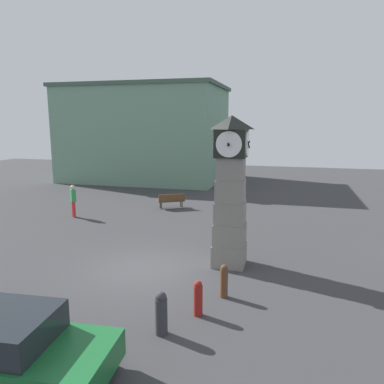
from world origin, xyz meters
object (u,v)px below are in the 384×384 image
car_by_building (7,348)px  pedestrian_crossing_lot (238,186)px  bollard_near_tower (161,313)px  clock_tower (230,194)px  bollard_mid_row (198,298)px  pedestrian_by_cars (73,199)px  bench (171,200)px  bollard_far_row (224,281)px

car_by_building → pedestrian_crossing_lot: pedestrian_crossing_lot is taller
bollard_near_tower → car_by_building: (-2.38, -2.42, 0.19)m
car_by_building → pedestrian_crossing_lot: 18.80m
clock_tower → bollard_near_tower: size_ratio=4.84×
bollard_mid_row → car_by_building: bearing=-130.6°
clock_tower → pedestrian_by_cars: clock_tower is taller
pedestrian_crossing_lot → pedestrian_by_cars: 10.45m
bollard_near_tower → bench: bollard_near_tower is taller
clock_tower → pedestrian_crossing_lot: 11.51m
car_by_building → bollard_near_tower: bearing=45.5°
bollard_near_tower → car_by_building: size_ratio=0.27×
bench → bollard_near_tower: bearing=-73.0°
bollard_mid_row → pedestrian_by_cars: size_ratio=0.56×
car_by_building → bench: 15.54m
bollard_far_row → bench: (-5.12, 10.68, 0.01)m
car_by_building → pedestrian_by_cars: pedestrian_by_cars is taller
car_by_building → pedestrian_crossing_lot: size_ratio=2.39×
pedestrian_crossing_lot → bollard_near_tower: bearing=-88.5°
pedestrian_crossing_lot → pedestrian_by_cars: size_ratio=0.98×
bench → pedestrian_crossing_lot: (3.56, 3.24, 0.49)m
car_by_building → bench: bearing=95.9°
bollard_near_tower → bollard_mid_row: 1.29m
clock_tower → pedestrian_crossing_lot: (-1.29, 11.32, -1.64)m
bench → pedestrian_by_cars: (-4.53, -3.38, 0.50)m
clock_tower → bollard_far_row: (0.27, -2.60, -2.14)m
bollard_near_tower → pedestrian_by_cars: 12.88m
bench → pedestrian_by_cars: 5.67m
pedestrian_by_cars → pedestrian_crossing_lot: bearing=39.3°
car_by_building → bench: car_by_building is taller
clock_tower → bench: (-4.86, 8.08, -2.13)m
bollard_far_row → car_by_building: bearing=-126.4°
pedestrian_crossing_lot → car_by_building: bearing=-96.0°
pedestrian_by_cars → clock_tower: bearing=-26.6°
clock_tower → bollard_mid_row: size_ratio=5.42×
bench → pedestrian_crossing_lot: 4.84m
bollard_near_tower → bench: (-3.99, 13.03, -0.04)m
bench → pedestrian_crossing_lot: bearing=42.3°
bollard_mid_row → bollard_far_row: bollard_far_row is taller
bollard_near_tower → pedestrian_crossing_lot: bearing=91.5°
bollard_far_row → pedestrian_by_cars: (-9.65, 7.30, 0.51)m
car_by_building → pedestrian_crossing_lot: bearing=84.0°
bollard_mid_row → pedestrian_by_cars: (-9.17, 8.54, 0.52)m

